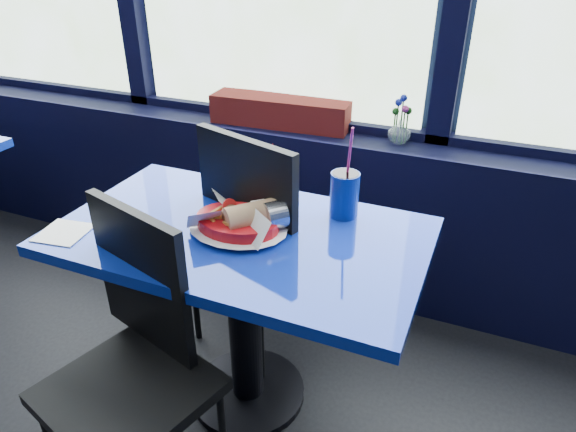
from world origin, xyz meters
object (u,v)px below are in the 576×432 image
object	(u,v)px
chair_near_front	(135,349)
flower_vase	(400,129)
chair_near_back	(254,233)
near_table	(242,277)
planter_box	(280,111)
food_basket	(240,221)
ketchup_bottle	(273,178)
soda_cup	(344,193)

from	to	relation	value
chair_near_front	flower_vase	bearing A→B (deg)	86.24
chair_near_front	chair_near_back	size ratio (longest dim) A/B	0.91
near_table	chair_near_front	distance (m)	0.43
chair_near_front	planter_box	bearing A→B (deg)	110.85
food_basket	ketchup_bottle	size ratio (longest dim) A/B	1.58
near_table	food_basket	xyz separation A→B (m)	(0.00, -0.00, 0.22)
chair_near_back	ketchup_bottle	xyz separation A→B (m)	(0.10, -0.03, 0.26)
chair_near_front	near_table	bearing A→B (deg)	86.84
planter_box	soda_cup	size ratio (longest dim) A/B	2.00
flower_vase	chair_near_front	bearing A→B (deg)	-110.21
chair_near_back	soda_cup	world-z (taller)	soda_cup
chair_near_front	food_basket	size ratio (longest dim) A/B	2.55
ketchup_bottle	chair_near_front	bearing A→B (deg)	-104.88
chair_near_front	ketchup_bottle	world-z (taller)	ketchup_bottle
near_table	flower_vase	xyz separation A→B (m)	(0.32, 0.87, 0.30)
chair_near_back	planter_box	bearing A→B (deg)	-57.08
planter_box	soda_cup	bearing A→B (deg)	-54.49
food_basket	soda_cup	world-z (taller)	soda_cup
chair_near_back	ketchup_bottle	bearing A→B (deg)	-178.77
chair_near_front	soda_cup	world-z (taller)	soda_cup
flower_vase	near_table	bearing A→B (deg)	-110.49
ketchup_bottle	planter_box	bearing A→B (deg)	111.62
near_table	planter_box	distance (m)	0.97
near_table	planter_box	bearing A→B (deg)	105.37
planter_box	food_basket	world-z (taller)	planter_box
chair_near_back	planter_box	world-z (taller)	chair_near_back
chair_near_front	flower_vase	xyz separation A→B (m)	(0.47, 1.27, 0.33)
near_table	food_basket	bearing A→B (deg)	-52.46
near_table	chair_near_back	distance (m)	0.26
near_table	soda_cup	size ratio (longest dim) A/B	3.64
near_table	flower_vase	bearing A→B (deg)	69.51
chair_near_front	flower_vase	world-z (taller)	flower_vase
flower_vase	ketchup_bottle	bearing A→B (deg)	-114.99
chair_near_back	planter_box	xyz separation A→B (m)	(-0.17, 0.64, 0.28)
chair_near_front	chair_near_back	xyz separation A→B (m)	(0.07, 0.65, 0.05)
chair_near_back	near_table	bearing A→B (deg)	125.65
ketchup_bottle	soda_cup	size ratio (longest dim) A/B	0.70
planter_box	soda_cup	distance (m)	0.83
chair_near_back	planter_box	size ratio (longest dim) A/B	1.55
ketchup_bottle	flower_vase	bearing A→B (deg)	65.01
near_table	ketchup_bottle	distance (m)	0.36
chair_near_back	ketchup_bottle	distance (m)	0.28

